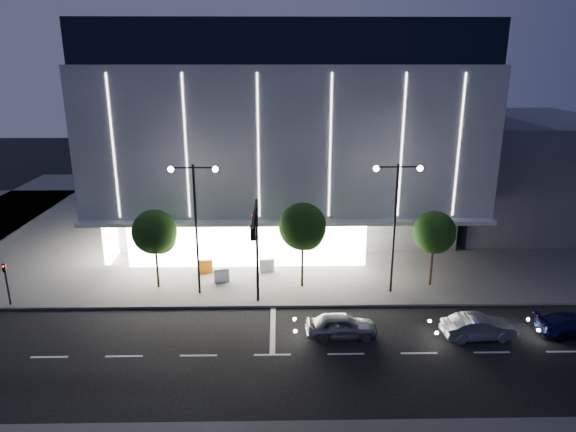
# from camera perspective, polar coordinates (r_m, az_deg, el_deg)

# --- Properties ---
(ground) EXTENTS (160.00, 160.00, 0.00)m
(ground) POSITION_cam_1_polar(r_m,az_deg,el_deg) (30.17, -5.63, -13.62)
(ground) COLOR black
(ground) RESTS_ON ground
(sidewalk_museum) EXTENTS (70.00, 40.00, 0.15)m
(sidewalk_museum) POSITION_cam_1_polar(r_m,az_deg,el_deg) (52.22, 1.82, 0.00)
(sidewalk_museum) COLOR #474747
(sidewalk_museum) RESTS_ON ground
(museum) EXTENTS (30.00, 25.80, 18.00)m
(museum) POSITION_cam_1_polar(r_m,az_deg,el_deg) (48.57, -0.39, 9.83)
(museum) COLOR #4C4C51
(museum) RESTS_ON ground
(annex_building) EXTENTS (16.00, 20.00, 10.00)m
(annex_building) POSITION_cam_1_polar(r_m,az_deg,el_deg) (56.15, 23.89, 4.94)
(annex_building) COLOR #4C4C51
(annex_building) RESTS_ON ground
(traffic_mast) EXTENTS (0.33, 5.89, 7.07)m
(traffic_mast) POSITION_cam_1_polar(r_m,az_deg,el_deg) (31.01, -3.60, -2.43)
(traffic_mast) COLOR black
(traffic_mast) RESTS_ON ground
(street_lamp_west) EXTENTS (3.16, 0.36, 9.00)m
(street_lamp_west) POSITION_cam_1_polar(r_m,az_deg,el_deg) (33.66, -10.26, 0.56)
(street_lamp_west) COLOR black
(street_lamp_west) RESTS_ON ground
(street_lamp_east) EXTENTS (3.16, 0.36, 9.00)m
(street_lamp_east) POSITION_cam_1_polar(r_m,az_deg,el_deg) (34.09, 11.86, 0.68)
(street_lamp_east) COLOR black
(street_lamp_east) RESTS_ON ground
(ped_signal_far) EXTENTS (0.22, 0.24, 3.00)m
(ped_signal_far) POSITION_cam_1_polar(r_m,az_deg,el_deg) (37.49, -28.81, -6.23)
(ped_signal_far) COLOR black
(ped_signal_far) RESTS_ON ground
(tree_left) EXTENTS (3.02, 3.02, 5.72)m
(tree_left) POSITION_cam_1_polar(r_m,az_deg,el_deg) (35.77, -14.56, -1.97)
(tree_left) COLOR black
(tree_left) RESTS_ON ground
(tree_mid) EXTENTS (3.25, 3.25, 6.15)m
(tree_mid) POSITION_cam_1_polar(r_m,az_deg,el_deg) (34.72, 1.67, -1.46)
(tree_mid) COLOR black
(tree_mid) RESTS_ON ground
(tree_right) EXTENTS (2.91, 2.91, 5.51)m
(tree_right) POSITION_cam_1_polar(r_m,az_deg,el_deg) (36.42, 15.96, -1.99)
(tree_right) COLOR black
(tree_right) RESTS_ON ground
(car_lead) EXTENTS (4.14, 1.77, 1.40)m
(car_lead) POSITION_cam_1_polar(r_m,az_deg,el_deg) (30.26, 5.95, -12.00)
(car_lead) COLOR #919498
(car_lead) RESTS_ON ground
(car_second) EXTENTS (4.24, 1.76, 1.37)m
(car_second) POSITION_cam_1_polar(r_m,az_deg,el_deg) (31.88, 20.41, -11.50)
(car_second) COLOR silver
(car_second) RESTS_ON ground
(car_third) EXTENTS (4.40, 1.88, 1.26)m
(car_third) POSITION_cam_1_polar(r_m,az_deg,el_deg) (34.51, 29.24, -10.53)
(car_third) COLOR #111541
(car_third) RESTS_ON ground
(barrier_a) EXTENTS (1.12, 0.40, 1.00)m
(barrier_a) POSITION_cam_1_polar(r_m,az_deg,el_deg) (38.65, -9.18, -5.55)
(barrier_a) COLOR orange
(barrier_a) RESTS_ON sidewalk_museum
(barrier_b) EXTENTS (1.13, 0.51, 1.00)m
(barrier_b) POSITION_cam_1_polar(r_m,az_deg,el_deg) (36.97, -7.40, -6.54)
(barrier_b) COLOR white
(barrier_b) RESTS_ON sidewalk_museum
(barrier_d) EXTENTS (1.13, 0.44, 1.00)m
(barrier_d) POSITION_cam_1_polar(r_m,az_deg,el_deg) (38.36, -2.36, -5.51)
(barrier_d) COLOR white
(barrier_d) RESTS_ON sidewalk_museum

